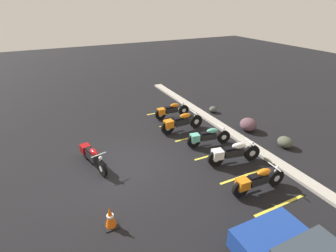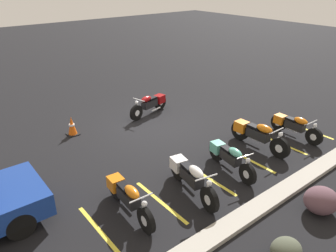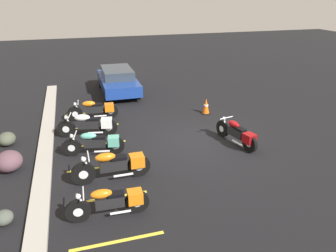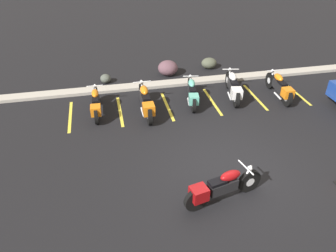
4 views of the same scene
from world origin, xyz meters
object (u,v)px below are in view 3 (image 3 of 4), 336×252
at_px(parked_bike_3, 90,125).
at_px(landscape_rock_2, 4,218).
at_px(parked_bike_1, 115,165).
at_px(parked_bike_4, 95,109).
at_px(parked_bike_0, 112,202).
at_px(landscape_rock_0, 9,161).
at_px(motorcycle_maroon_featured, 238,133).
at_px(traffic_cone, 206,106).
at_px(parked_bike_2, 97,143).
at_px(car_blue, 118,80).
at_px(landscape_rock_1, 7,139).

bearing_deg(parked_bike_3, landscape_rock_2, 73.52).
relative_size(parked_bike_1, parked_bike_4, 1.07).
bearing_deg(parked_bike_0, parked_bike_3, -86.75).
height_order(parked_bike_1, parked_bike_3, parked_bike_1).
xyz_separation_m(parked_bike_3, landscape_rock_0, (-1.93, 2.57, -0.15)).
distance_m(motorcycle_maroon_featured, parked_bike_3, 5.44).
bearing_deg(traffic_cone, parked_bike_3, 101.49).
height_order(parked_bike_2, landscape_rock_2, parked_bike_2).
height_order(parked_bike_3, traffic_cone, parked_bike_3).
height_order(parked_bike_1, landscape_rock_2, parked_bike_1).
bearing_deg(landscape_rock_0, car_blue, -31.15).
xyz_separation_m(car_blue, landscape_rock_1, (-5.38, 4.78, -0.44)).
distance_m(parked_bike_4, traffic_cone, 4.84).
distance_m(parked_bike_1, traffic_cone, 6.41).
xyz_separation_m(motorcycle_maroon_featured, parked_bike_0, (-2.74, 4.80, -0.02)).
height_order(parked_bike_1, traffic_cone, parked_bike_1).
distance_m(parked_bike_3, landscape_rock_2, 5.17).
bearing_deg(parked_bike_2, traffic_cone, -142.27).
bearing_deg(parked_bike_1, parked_bike_0, 78.85).
height_order(landscape_rock_0, traffic_cone, traffic_cone).
distance_m(landscape_rock_0, landscape_rock_1, 1.99).
height_order(motorcycle_maroon_featured, car_blue, car_blue).
height_order(parked_bike_0, landscape_rock_0, parked_bike_0).
bearing_deg(traffic_cone, parked_bike_2, 117.71).
bearing_deg(motorcycle_maroon_featured, parked_bike_1, 90.59).
distance_m(parked_bike_1, parked_bike_3, 3.39).
xyz_separation_m(parked_bike_2, traffic_cone, (2.65, -5.04, -0.10)).
xyz_separation_m(parked_bike_1, landscape_rock_1, (3.39, 3.38, -0.24)).
xyz_separation_m(parked_bike_2, parked_bike_4, (3.33, -0.25, 0.01)).
height_order(parked_bike_3, car_blue, car_blue).
distance_m(parked_bike_1, parked_bike_4, 5.08).
bearing_deg(parked_bike_2, motorcycle_maroon_featured, -177.85).
height_order(parked_bike_2, landscape_rock_1, parked_bike_2).
distance_m(parked_bike_0, landscape_rock_2, 2.55).
bearing_deg(car_blue, parked_bike_1, -8.63).
distance_m(car_blue, traffic_cone, 5.47).
distance_m(parked_bike_0, parked_bike_1, 1.70).
relative_size(motorcycle_maroon_featured, parked_bike_2, 1.02).
distance_m(parked_bike_2, traffic_cone, 5.70).
height_order(parked_bike_3, parked_bike_4, parked_bike_3).
bearing_deg(traffic_cone, landscape_rock_2, 126.95).
bearing_deg(landscape_rock_2, traffic_cone, -53.05).
relative_size(landscape_rock_2, traffic_cone, 0.63).
xyz_separation_m(parked_bike_4, car_blue, (3.69, -1.52, 0.24)).
xyz_separation_m(parked_bike_1, landscape_rock_0, (1.43, 3.04, -0.15)).
bearing_deg(landscape_rock_1, traffic_cone, -82.87).
bearing_deg(parked_bike_4, car_blue, -109.27).
bearing_deg(parked_bike_3, parked_bike_2, 103.83).
height_order(parked_bike_4, traffic_cone, parked_bike_4).
relative_size(landscape_rock_0, traffic_cone, 1.22).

